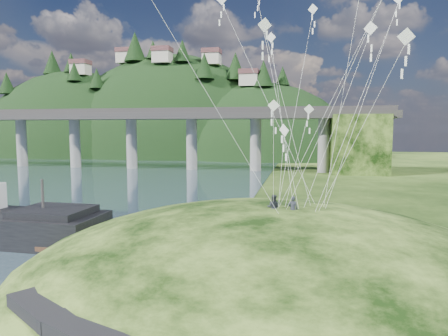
# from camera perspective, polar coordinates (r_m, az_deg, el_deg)

# --- Properties ---
(ground) EXTENTS (320.00, 320.00, 0.00)m
(ground) POSITION_cam_1_polar(r_m,az_deg,el_deg) (26.92, -11.33, -16.11)
(ground) COLOR black
(ground) RESTS_ON ground
(grass_hill) EXTENTS (36.00, 32.00, 13.00)m
(grass_hill) POSITION_cam_1_polar(r_m,az_deg,el_deg) (27.60, 6.94, -18.85)
(grass_hill) COLOR black
(grass_hill) RESTS_ON ground
(bridge) EXTENTS (160.00, 11.00, 15.00)m
(bridge) POSITION_cam_1_polar(r_m,az_deg,el_deg) (99.91, -10.17, 5.42)
(bridge) COLOR #2D2B2B
(bridge) RESTS_ON ground
(far_ridge) EXTENTS (153.00, 70.00, 94.50)m
(far_ridge) POSITION_cam_1_polar(r_m,az_deg,el_deg) (155.68, -8.99, -0.84)
(far_ridge) COLOR black
(far_ridge) RESTS_ON ground
(wooden_dock) EXTENTS (15.00, 4.40, 1.06)m
(wooden_dock) POSITION_cam_1_polar(r_m,az_deg,el_deg) (32.18, -15.47, -11.66)
(wooden_dock) COLOR #372216
(wooden_dock) RESTS_ON ground
(kite_flyers) EXTENTS (1.97, 0.81, 1.67)m
(kite_flyers) POSITION_cam_1_polar(r_m,az_deg,el_deg) (25.07, 7.99, -3.84)
(kite_flyers) COLOR #282B35
(kite_flyers) RESTS_ON ground
(kite_swarm) EXTENTS (17.87, 15.78, 19.22)m
(kite_swarm) POSITION_cam_1_polar(r_m,az_deg,el_deg) (28.73, 14.48, 20.95)
(kite_swarm) COLOR white
(kite_swarm) RESTS_ON ground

